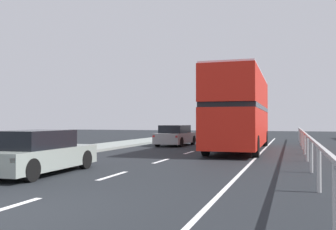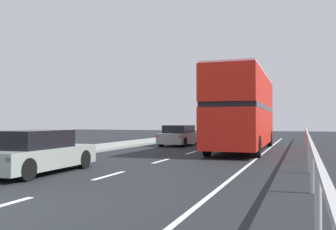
% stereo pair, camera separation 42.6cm
% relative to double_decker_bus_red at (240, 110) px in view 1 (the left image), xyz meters
% --- Properties ---
extents(lane_paint_markings, '(3.73, 46.00, 0.01)m').
position_rel_double_decker_bus_red_xyz_m(lane_paint_markings, '(-0.06, -7.60, -2.29)').
color(lane_paint_markings, silver).
rests_on(lane_paint_markings, ground).
extents(bridge_side_railing, '(0.10, 42.00, 1.11)m').
position_rel_double_decker_bus_red_xyz_m(bridge_side_railing, '(3.36, -6.84, -1.39)').
color(bridge_side_railing, '#B7B6B6').
rests_on(bridge_side_railing, ground).
extents(double_decker_bus_red, '(2.72, 11.16, 4.27)m').
position_rel_double_decker_bus_red_xyz_m(double_decker_bus_red, '(0.00, 0.00, 0.00)').
color(double_decker_bus_red, red).
rests_on(double_decker_bus_red, ground).
extents(hatchback_car_near, '(1.91, 4.39, 1.36)m').
position_rel_double_decker_bus_red_xyz_m(hatchback_car_near, '(-4.80, -11.53, -1.63)').
color(hatchback_car_near, gray).
rests_on(hatchback_car_near, ground).
extents(sedan_car_ahead, '(1.93, 4.19, 1.38)m').
position_rel_double_decker_bus_red_xyz_m(sedan_car_ahead, '(-4.71, 2.90, -1.62)').
color(sedan_car_ahead, gray).
rests_on(sedan_car_ahead, ground).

